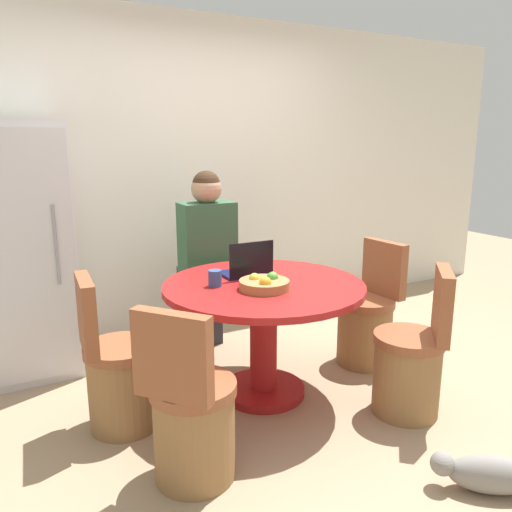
{
  "coord_description": "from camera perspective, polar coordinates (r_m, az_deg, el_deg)",
  "views": [
    {
      "loc": [
        -1.52,
        -2.38,
        1.59
      ],
      "look_at": [
        -0.1,
        0.29,
        0.89
      ],
      "focal_mm": 35.0,
      "sensor_mm": 36.0,
      "label": 1
    }
  ],
  "objects": [
    {
      "name": "chair_right_side",
      "position": [
        3.73,
        12.55,
        -7.47
      ],
      "size": [
        0.42,
        0.41,
        0.89
      ],
      "rotation": [
        0.0,
        0.0,
        -1.5
      ],
      "color": "olive",
      "rests_on": "ground_plane"
    },
    {
      "name": "refrigerator",
      "position": [
        3.74,
        -25.26,
        0.51
      ],
      "size": [
        0.64,
        0.67,
        1.72
      ],
      "color": "silver",
      "rests_on": "ground_plane"
    },
    {
      "name": "chair_left_side",
      "position": [
        2.97,
        -15.37,
        -13.16
      ],
      "size": [
        0.42,
        0.41,
        0.89
      ],
      "rotation": [
        0.0,
        0.0,
        1.51
      ],
      "color": "olive",
      "rests_on": "ground_plane"
    },
    {
      "name": "fruit_bowl",
      "position": [
        2.92,
        0.97,
        -3.2
      ],
      "size": [
        0.3,
        0.3,
        0.1
      ],
      "color": "olive",
      "rests_on": "dining_table"
    },
    {
      "name": "person_seated",
      "position": [
        3.77,
        -5.78,
        0.46
      ],
      "size": [
        0.4,
        0.37,
        1.38
      ],
      "rotation": [
        0.0,
        0.0,
        3.14
      ],
      "color": "#2D2D38",
      "rests_on": "ground_plane"
    },
    {
      "name": "cat",
      "position": [
        2.72,
        24.74,
        -21.63
      ],
      "size": [
        0.44,
        0.36,
        0.18
      ],
      "rotation": [
        0.0,
        0.0,
        2.49
      ],
      "color": "gray",
      "rests_on": "ground_plane"
    },
    {
      "name": "wall_back",
      "position": [
        4.32,
        -7.49,
        9.1
      ],
      "size": [
        7.0,
        0.06,
        2.6
      ],
      "color": "silver",
      "rests_on": "ground_plane"
    },
    {
      "name": "chair_near_left_corner",
      "position": [
        2.49,
        -7.34,
        -18.22
      ],
      "size": [
        0.48,
        0.48,
        0.89
      ],
      "rotation": [
        0.0,
        0.0,
        2.25
      ],
      "color": "olive",
      "rests_on": "ground_plane"
    },
    {
      "name": "coffee_cup",
      "position": [
        2.99,
        -4.71,
        -2.55
      ],
      "size": [
        0.08,
        0.08,
        0.1
      ],
      "color": "#2D4C84",
      "rests_on": "dining_table"
    },
    {
      "name": "chair_near_right_corner",
      "position": [
        3.14,
        17.29,
        -11.83
      ],
      "size": [
        0.48,
        0.48,
        0.89
      ],
      "rotation": [
        0.0,
        0.0,
        -2.31
      ],
      "color": "olive",
      "rests_on": "ground_plane"
    },
    {
      "name": "dining_table",
      "position": [
        3.11,
        0.87,
        -6.52
      ],
      "size": [
        1.24,
        1.24,
        0.74
      ],
      "color": "maroon",
      "rests_on": "ground_plane"
    },
    {
      "name": "ground_plane",
      "position": [
        3.24,
        4.13,
        -16.4
      ],
      "size": [
        12.0,
        12.0,
        0.0
      ],
      "primitive_type": "plane",
      "color": "#9E8466"
    },
    {
      "name": "laptop",
      "position": [
        3.21,
        -1.06,
        -1.38
      ],
      "size": [
        0.31,
        0.22,
        0.23
      ],
      "rotation": [
        0.0,
        0.0,
        3.14
      ],
      "color": "#141947",
      "rests_on": "dining_table"
    }
  ]
}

